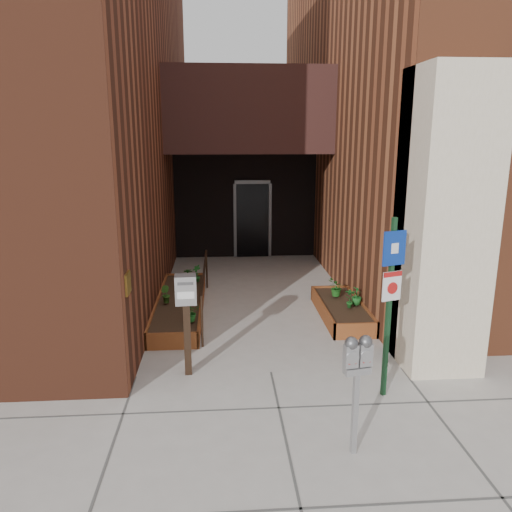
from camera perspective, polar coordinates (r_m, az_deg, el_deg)
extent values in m
plane|color=#9E9991|center=(7.67, 1.72, -13.15)|extent=(80.00, 80.00, 0.00)
cube|color=#5E2C1A|center=(14.57, -26.86, 18.44)|extent=(8.00, 14.60, 10.00)
cube|color=brown|center=(15.55, 22.70, 18.47)|extent=(8.00, 13.70, 10.00)
cube|color=beige|center=(7.82, 20.64, 3.54)|extent=(1.10, 1.20, 4.40)
cube|color=#321A16|center=(12.82, -0.98, 16.19)|extent=(4.20, 2.00, 2.00)
cube|color=black|center=(14.35, -1.25, 5.93)|extent=(4.00, 0.30, 3.00)
cube|color=black|center=(14.25, -0.40, 4.05)|extent=(0.90, 0.06, 2.10)
cube|color=#B79338|center=(7.00, -14.46, -3.04)|extent=(0.04, 0.30, 0.30)
cube|color=brown|center=(8.44, -9.60, -9.58)|extent=(0.90, 0.04, 0.30)
cube|color=brown|center=(11.79, -8.04, -2.69)|extent=(0.90, 0.04, 0.30)
cube|color=brown|center=(10.14, -11.12, -5.59)|extent=(0.04, 3.60, 0.30)
cube|color=brown|center=(10.07, -6.23, -5.54)|extent=(0.04, 3.60, 0.30)
cube|color=black|center=(10.10, -8.68, -5.67)|extent=(0.82, 3.52, 0.26)
cube|color=brown|center=(8.89, 11.40, -8.43)|extent=(0.80, 0.04, 0.30)
cube|color=brown|center=(10.86, 8.40, -4.15)|extent=(0.80, 0.04, 0.30)
cube|color=brown|center=(9.79, 7.57, -6.17)|extent=(0.04, 2.20, 0.30)
cube|color=brown|center=(9.96, 11.88, -5.98)|extent=(0.04, 2.20, 0.30)
cube|color=black|center=(9.87, 9.74, -6.19)|extent=(0.72, 2.12, 0.26)
cylinder|color=black|center=(8.37, -6.20, -7.46)|extent=(0.04, 0.04, 0.90)
cylinder|color=black|center=(11.51, -5.66, -1.48)|extent=(0.04, 0.04, 0.90)
cylinder|color=black|center=(9.80, -5.95, -1.60)|extent=(0.04, 3.30, 0.04)
cube|color=#969698|center=(5.85, 11.22, -17.26)|extent=(0.07, 0.07, 0.97)
cube|color=#969698|center=(5.60, 11.48, -12.66)|extent=(0.31, 0.17, 0.08)
cube|color=#969698|center=(5.49, 10.78, -11.16)|extent=(0.16, 0.12, 0.25)
sphere|color=#59595B|center=(5.43, 10.85, -9.77)|extent=(0.14, 0.14, 0.14)
cube|color=white|center=(5.44, 11.01, -11.19)|extent=(0.09, 0.02, 0.05)
cube|color=#B21414|center=(5.47, 10.97, -11.92)|extent=(0.09, 0.02, 0.03)
cube|color=#969698|center=(5.56, 12.35, -10.92)|extent=(0.16, 0.12, 0.25)
sphere|color=#59595B|center=(5.50, 12.43, -9.54)|extent=(0.14, 0.14, 0.14)
cube|color=white|center=(5.51, 12.60, -10.94)|extent=(0.09, 0.02, 0.05)
cube|color=#B21414|center=(5.54, 12.55, -11.67)|extent=(0.09, 0.02, 0.03)
cube|color=#153C1F|center=(6.80, 14.91, -5.97)|extent=(0.07, 0.07, 2.46)
cube|color=navy|center=(6.55, 15.54, 0.87)|extent=(0.32, 0.13, 0.45)
cube|color=white|center=(6.54, 15.57, 0.86)|extent=(0.11, 0.05, 0.13)
cube|color=white|center=(6.68, 15.26, -3.34)|extent=(0.27, 0.11, 0.39)
cube|color=#B21414|center=(6.63, 15.38, -2.02)|extent=(0.27, 0.10, 0.07)
cylinder|color=#B21414|center=(6.67, 15.32, -3.56)|extent=(0.15, 0.06, 0.16)
cube|color=black|center=(7.46, -7.84, -9.37)|extent=(0.11, 0.11, 1.11)
cube|color=#B3B2B5|center=(7.20, -8.04, -3.81)|extent=(0.32, 0.24, 0.42)
cube|color=#59595B|center=(7.05, -8.08, -3.16)|extent=(0.22, 0.02, 0.04)
cube|color=white|center=(7.10, -8.03, -4.49)|extent=(0.24, 0.02, 0.10)
imported|color=#18561B|center=(8.77, -7.42, -6.38)|extent=(0.37, 0.37, 0.33)
imported|color=#265217|center=(9.78, -10.31, -4.33)|extent=(0.26, 0.26, 0.33)
imported|color=#1B5819|center=(10.81, -7.73, -2.37)|extent=(0.23, 0.23, 0.37)
imported|color=#1A5B1E|center=(11.03, -6.76, -1.97)|extent=(0.28, 0.28, 0.38)
imported|color=#1B6021|center=(9.71, 11.43, -4.47)|extent=(0.20, 0.20, 0.35)
imported|color=#17521A|center=(9.50, 10.71, -4.75)|extent=(0.26, 0.26, 0.38)
imported|color=#1D5919|center=(10.10, 9.15, -3.61)|extent=(0.45, 0.45, 0.36)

